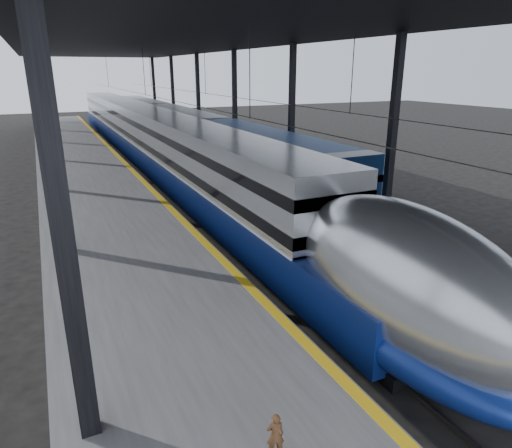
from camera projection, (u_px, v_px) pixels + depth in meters
ground at (258, 299)px, 15.43m from camera, size 160.00×160.00×0.00m
platform at (86, 176)px, 31.03m from camera, size 6.00×80.00×1.00m
yellow_strip at (127, 165)px, 31.99m from camera, size 0.30×80.00×0.01m
rails at (199, 172)px, 34.37m from camera, size 6.52×80.00×0.16m
canopy at (156, 42)px, 30.43m from camera, size 18.00×75.00×9.47m
tgv_train at (154, 142)px, 35.37m from camera, size 3.09×65.20×4.43m
second_train at (186, 129)px, 44.41m from camera, size 2.69×56.05×3.71m
child at (275, 435)px, 7.81m from camera, size 0.36×0.28×0.86m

